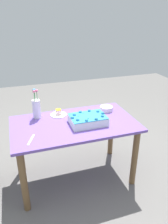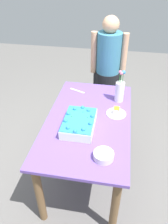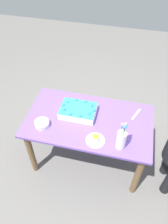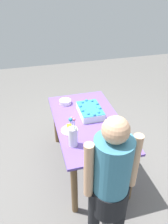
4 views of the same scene
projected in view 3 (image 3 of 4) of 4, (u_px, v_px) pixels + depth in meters
ground_plane at (88, 157)px, 2.96m from camera, size 8.00×8.00×0.00m
dining_table at (89, 128)px, 2.50m from camera, size 1.39×0.80×0.76m
sheet_cake at (78, 111)px, 2.44m from camera, size 0.39×0.28×0.12m
serving_plate_with_slice at (95, 140)px, 2.20m from camera, size 0.19×0.19×0.07m
cake_knife at (136, 114)px, 2.47m from camera, size 0.09×0.19×0.00m
flower_vase at (121, 139)px, 2.07m from camera, size 0.09×0.09×0.35m
fruit_bowl at (42, 124)px, 2.33m from camera, size 0.16×0.16×0.06m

